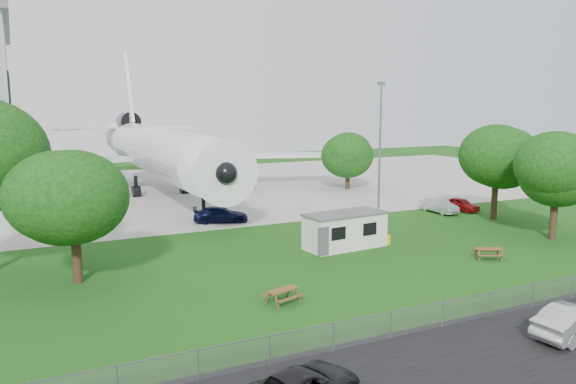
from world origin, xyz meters
name	(u,v)px	position (x,y,z in m)	size (l,w,h in m)	color
ground	(325,275)	(0.00, 0.00, 0.00)	(160.00, 160.00, 0.00)	#205B15
asphalt_strip	(481,361)	(0.00, -13.00, 0.01)	(120.00, 8.00, 0.02)	black
concrete_apron	(171,190)	(0.00, 38.00, 0.01)	(120.00, 46.00, 0.03)	#B7B7B2
airliner	(158,149)	(-2.00, 35.86, 5.27)	(46.36, 47.73, 17.69)	white
site_cabin	(345,230)	(4.66, 5.29, 1.31)	(6.86, 3.24, 2.62)	silver
picnic_west	(283,303)	(-4.43, -3.20, 0.00)	(1.80, 1.50, 0.76)	brown
picnic_east	(488,259)	(11.86, -1.64, 0.00)	(1.80, 1.50, 0.76)	brown
fence	(426,331)	(0.00, -9.50, 0.00)	(58.00, 0.04, 1.30)	gray
lamp_mast	(379,163)	(8.20, 6.20, 6.00)	(0.16, 0.16, 12.00)	slate
tree_west_small	(73,202)	(-13.92, 5.23, 4.86)	(6.70, 6.70, 8.22)	#382619
tree_east_front	(557,171)	(20.67, 0.43, 5.34)	(6.61, 6.61, 8.66)	#382619
tree_east_back	(497,159)	(22.43, 8.19, 5.54)	(6.89, 6.89, 9.00)	#382619
tree_far_apron	(348,155)	(19.80, 29.34, 4.24)	(6.49, 6.49, 7.49)	#382619
car_centre_sedan	(575,321)	(5.63, -13.02, 0.76)	(1.61, 4.63, 1.52)	#AEB1B5
car_ne_hatch	(461,205)	(22.41, 12.41, 0.65)	(1.53, 3.79, 1.29)	maroon
car_ne_sedan	(439,206)	(19.87, 12.62, 0.69)	(1.47, 4.22, 1.39)	#B1B3B9
car_apron_van	(221,215)	(-0.71, 17.63, 0.70)	(1.97, 4.85, 1.41)	black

